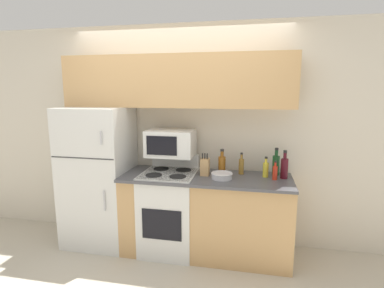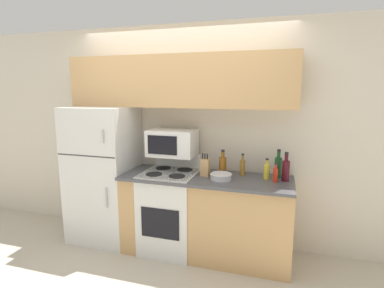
{
  "view_description": "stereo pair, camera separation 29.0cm",
  "coord_description": "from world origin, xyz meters",
  "px_view_note": "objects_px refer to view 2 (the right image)",
  "views": [
    {
      "loc": [
        0.85,
        -2.79,
        1.81
      ],
      "look_at": [
        0.22,
        0.27,
        1.24
      ],
      "focal_mm": 28.0,
      "sensor_mm": 36.0,
      "label": 1
    },
    {
      "loc": [
        1.13,
        -2.72,
        1.81
      ],
      "look_at": [
        0.22,
        0.27,
        1.24
      ],
      "focal_mm": 28.0,
      "sensor_mm": 36.0,
      "label": 2
    }
  ],
  "objects_px": {
    "bottle_vinegar": "(242,167)",
    "bottle_wine_red": "(286,170)",
    "stove": "(171,209)",
    "bowl": "(221,176)",
    "knife_block": "(205,167)",
    "bottle_wine_green": "(278,166)",
    "bottle_hot_sauce": "(275,174)",
    "bottle_cooking_spray": "(267,171)",
    "microwave": "(172,143)",
    "refrigerator": "(103,174)",
    "bottle_whiskey": "(223,165)"
  },
  "relations": [
    {
      "from": "bottle_vinegar",
      "to": "bottle_wine_red",
      "type": "bearing_deg",
      "value": -10.5
    },
    {
      "from": "microwave",
      "to": "knife_block",
      "type": "distance_m",
      "value": 0.47
    },
    {
      "from": "bottle_whiskey",
      "to": "bottle_vinegar",
      "type": "height_order",
      "value": "bottle_whiskey"
    },
    {
      "from": "bottle_whiskey",
      "to": "bottle_wine_red",
      "type": "bearing_deg",
      "value": -2.86
    },
    {
      "from": "bottle_vinegar",
      "to": "bottle_cooking_spray",
      "type": "bearing_deg",
      "value": -14.8
    },
    {
      "from": "bowl",
      "to": "bottle_wine_red",
      "type": "distance_m",
      "value": 0.66
    },
    {
      "from": "bottle_vinegar",
      "to": "bottle_hot_sauce",
      "type": "bearing_deg",
      "value": -23.24
    },
    {
      "from": "bottle_wine_red",
      "to": "bottle_vinegar",
      "type": "bearing_deg",
      "value": 169.5
    },
    {
      "from": "bottle_vinegar",
      "to": "stove",
      "type": "bearing_deg",
      "value": -168.1
    },
    {
      "from": "refrigerator",
      "to": "knife_block",
      "type": "xyz_separation_m",
      "value": [
        1.26,
        0.01,
        0.18
      ]
    },
    {
      "from": "microwave",
      "to": "knife_block",
      "type": "height_order",
      "value": "microwave"
    },
    {
      "from": "refrigerator",
      "to": "bottle_wine_red",
      "type": "bearing_deg",
      "value": 1.61
    },
    {
      "from": "bowl",
      "to": "bottle_hot_sauce",
      "type": "height_order",
      "value": "bottle_hot_sauce"
    },
    {
      "from": "knife_block",
      "to": "bottle_wine_green",
      "type": "relative_size",
      "value": 0.82
    },
    {
      "from": "bowl",
      "to": "bottle_wine_red",
      "type": "relative_size",
      "value": 0.76
    },
    {
      "from": "bottle_hot_sauce",
      "to": "stove",
      "type": "bearing_deg",
      "value": -179.3
    },
    {
      "from": "bottle_wine_green",
      "to": "microwave",
      "type": "bearing_deg",
      "value": -175.8
    },
    {
      "from": "refrigerator",
      "to": "bottle_wine_green",
      "type": "xyz_separation_m",
      "value": [
        2.02,
        0.18,
        0.2
      ]
    },
    {
      "from": "bottle_wine_green",
      "to": "bottle_cooking_spray",
      "type": "xyz_separation_m",
      "value": [
        -0.11,
        -0.11,
        -0.03
      ]
    },
    {
      "from": "bowl",
      "to": "bottle_wine_red",
      "type": "xyz_separation_m",
      "value": [
        0.64,
        0.14,
        0.08
      ]
    },
    {
      "from": "refrigerator",
      "to": "bottle_wine_red",
      "type": "xyz_separation_m",
      "value": [
        2.1,
        0.06,
        0.2
      ]
    },
    {
      "from": "refrigerator",
      "to": "bottle_wine_red",
      "type": "distance_m",
      "value": 2.11
    },
    {
      "from": "refrigerator",
      "to": "bottle_whiskey",
      "type": "height_order",
      "value": "refrigerator"
    },
    {
      "from": "bottle_wine_red",
      "to": "bottle_cooking_spray",
      "type": "height_order",
      "value": "bottle_wine_red"
    },
    {
      "from": "stove",
      "to": "bowl",
      "type": "xyz_separation_m",
      "value": [
        0.59,
        -0.06,
        0.46
      ]
    },
    {
      "from": "knife_block",
      "to": "bottle_whiskey",
      "type": "bearing_deg",
      "value": 25.54
    },
    {
      "from": "bottle_whiskey",
      "to": "bottle_cooking_spray",
      "type": "relative_size",
      "value": 1.27
    },
    {
      "from": "knife_block",
      "to": "bottle_vinegar",
      "type": "height_order",
      "value": "knife_block"
    },
    {
      "from": "bottle_vinegar",
      "to": "bottle_wine_red",
      "type": "xyz_separation_m",
      "value": [
        0.45,
        -0.08,
        0.02
      ]
    },
    {
      "from": "bottle_cooking_spray",
      "to": "microwave",
      "type": "bearing_deg",
      "value": 178.83
    },
    {
      "from": "microwave",
      "to": "bowl",
      "type": "xyz_separation_m",
      "value": [
        0.6,
        -0.18,
        -0.29
      ]
    },
    {
      "from": "bottle_vinegar",
      "to": "refrigerator",
      "type": "bearing_deg",
      "value": -175.09
    },
    {
      "from": "bottle_whiskey",
      "to": "bottle_vinegar",
      "type": "distance_m",
      "value": 0.22
    },
    {
      "from": "refrigerator",
      "to": "bottle_whiskey",
      "type": "distance_m",
      "value": 1.46
    },
    {
      "from": "refrigerator",
      "to": "bottle_vinegar",
      "type": "height_order",
      "value": "refrigerator"
    },
    {
      "from": "bottle_wine_green",
      "to": "stove",
      "type": "bearing_deg",
      "value": -170.03
    },
    {
      "from": "bottle_wine_red",
      "to": "microwave",
      "type": "bearing_deg",
      "value": 178.34
    },
    {
      "from": "bottle_wine_red",
      "to": "bottle_hot_sauce",
      "type": "bearing_deg",
      "value": -145.25
    },
    {
      "from": "refrigerator",
      "to": "stove",
      "type": "relative_size",
      "value": 1.51
    },
    {
      "from": "bottle_hot_sauce",
      "to": "bottle_wine_red",
      "type": "distance_m",
      "value": 0.12
    },
    {
      "from": "refrigerator",
      "to": "bottle_hot_sauce",
      "type": "xyz_separation_m",
      "value": [
        2.0,
        -0.01,
        0.16
      ]
    },
    {
      "from": "stove",
      "to": "bottle_cooking_spray",
      "type": "distance_m",
      "value": 1.16
    },
    {
      "from": "stove",
      "to": "knife_block",
      "type": "xyz_separation_m",
      "value": [
        0.39,
        0.03,
        0.52
      ]
    },
    {
      "from": "stove",
      "to": "bowl",
      "type": "bearing_deg",
      "value": -5.73
    },
    {
      "from": "knife_block",
      "to": "bottle_wine_green",
      "type": "distance_m",
      "value": 0.77
    },
    {
      "from": "microwave",
      "to": "bottle_cooking_spray",
      "type": "distance_m",
      "value": 1.08
    },
    {
      "from": "bottle_whiskey",
      "to": "bottle_wine_green",
      "type": "bearing_deg",
      "value": 8.65
    },
    {
      "from": "stove",
      "to": "bottle_hot_sauce",
      "type": "distance_m",
      "value": 1.24
    },
    {
      "from": "microwave",
      "to": "knife_block",
      "type": "xyz_separation_m",
      "value": [
        0.41,
        -0.09,
        -0.23
      ]
    },
    {
      "from": "refrigerator",
      "to": "knife_block",
      "type": "bearing_deg",
      "value": 0.35
    }
  ]
}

